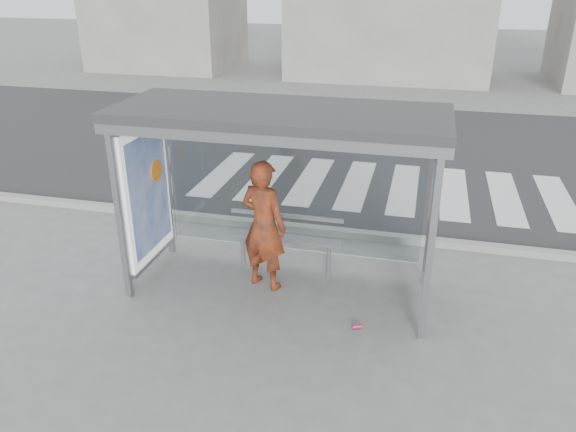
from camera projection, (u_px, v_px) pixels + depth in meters
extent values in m
plane|color=slate|center=(280.00, 289.00, 8.07)|extent=(80.00, 80.00, 0.00)
cube|color=#272729|center=(350.00, 149.00, 14.28)|extent=(30.00, 10.00, 0.01)
cube|color=gray|center=(309.00, 229.00, 9.77)|extent=(30.00, 0.18, 0.12)
cube|color=silver|center=(224.00, 173.00, 12.61)|extent=(0.55, 3.00, 0.00)
cube|color=silver|center=(266.00, 177.00, 12.39)|extent=(0.55, 3.00, 0.00)
cube|color=silver|center=(311.00, 180.00, 12.17)|extent=(0.55, 3.00, 0.00)
cube|color=silver|center=(356.00, 184.00, 11.95)|extent=(0.55, 3.00, 0.00)
cube|color=silver|center=(404.00, 188.00, 11.73)|extent=(0.55, 3.00, 0.00)
cube|color=silver|center=(453.00, 193.00, 11.51)|extent=(0.55, 3.00, 0.00)
cube|color=silver|center=(505.00, 197.00, 11.29)|extent=(0.55, 3.00, 0.00)
cube|color=silver|center=(558.00, 202.00, 11.07)|extent=(0.55, 3.00, 0.00)
cube|color=gray|center=(119.00, 215.00, 7.38)|extent=(0.08, 0.08, 2.50)
cube|color=gray|center=(431.00, 248.00, 6.50)|extent=(0.08, 0.08, 2.50)
cube|color=gray|center=(166.00, 179.00, 8.62)|extent=(0.08, 0.08, 2.50)
cube|color=gray|center=(432.00, 203.00, 7.74)|extent=(0.08, 0.08, 2.50)
cube|color=#2D2D30|center=(279.00, 113.00, 7.03)|extent=(4.25, 1.65, 0.12)
cube|color=gray|center=(262.00, 138.00, 6.40)|extent=(4.25, 0.06, 0.18)
cube|color=white|center=(292.00, 187.00, 8.16)|extent=(3.80, 0.02, 2.00)
cube|color=white|center=(144.00, 192.00, 7.98)|extent=(0.15, 1.25, 2.00)
cube|color=blue|center=(149.00, 193.00, 7.96)|extent=(0.01, 1.10, 1.70)
cylinder|color=orange|center=(156.00, 171.00, 8.08)|extent=(0.02, 0.32, 0.32)
cube|color=white|center=(432.00, 220.00, 7.10)|extent=(0.03, 1.25, 2.00)
cube|color=beige|center=(431.00, 211.00, 7.11)|extent=(0.03, 0.86, 1.16)
cube|color=slate|center=(391.00, 13.00, 23.02)|extent=(8.00, 5.00, 5.00)
imported|color=orange|center=(264.00, 225.00, 7.79)|extent=(0.80, 0.64, 1.90)
cube|color=gray|center=(285.00, 238.00, 8.38)|extent=(1.72, 0.21, 0.05)
cylinder|color=gray|center=(243.00, 250.00, 8.64)|extent=(0.07, 0.07, 0.50)
cylinder|color=gray|center=(328.00, 260.00, 8.34)|extent=(0.07, 0.07, 0.50)
cube|color=gray|center=(286.00, 216.00, 8.32)|extent=(1.72, 0.04, 0.06)
cylinder|color=#DA407F|center=(357.00, 327.00, 7.16)|extent=(0.14, 0.11, 0.07)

